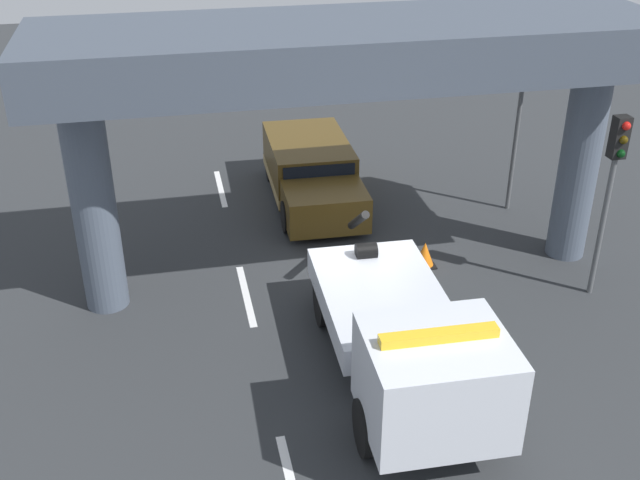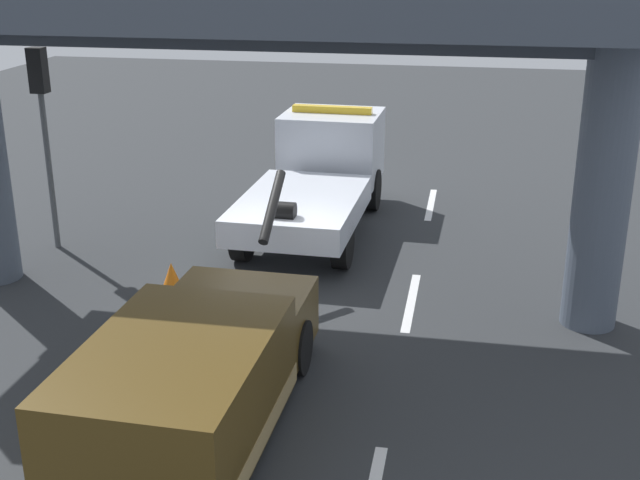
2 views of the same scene
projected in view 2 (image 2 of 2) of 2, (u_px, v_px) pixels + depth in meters
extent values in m
cube|color=#2D3033|center=(278.00, 294.00, 15.61)|extent=(60.00, 40.00, 0.10)
cube|color=silver|center=(411.00, 302.00, 15.16)|extent=(2.60, 0.16, 0.01)
cube|color=silver|center=(431.00, 204.00, 20.70)|extent=(2.60, 0.16, 0.01)
cube|color=silver|center=(301.00, 209.00, 17.34)|extent=(3.90, 2.50, 0.55)
cube|color=silver|center=(332.00, 146.00, 20.21)|extent=(2.11, 2.36, 1.65)
cube|color=black|center=(337.00, 126.00, 20.65)|extent=(0.12, 2.21, 0.66)
cube|color=teal|center=(245.00, 209.00, 17.60)|extent=(3.65, 0.12, 0.20)
cylinder|color=black|center=(272.00, 207.00, 15.07)|extent=(1.42, 0.22, 1.07)
cylinder|color=black|center=(284.00, 211.00, 15.93)|extent=(0.37, 0.46, 0.36)
cube|color=yellow|center=(332.00, 109.00, 19.90)|extent=(0.29, 1.93, 0.16)
cylinder|color=black|center=(289.00, 185.00, 20.56)|extent=(1.01, 0.35, 1.00)
cylinder|color=black|center=(372.00, 190.00, 20.15)|extent=(1.01, 0.35, 1.00)
cylinder|color=black|center=(243.00, 237.00, 16.98)|extent=(1.01, 0.35, 1.00)
cylinder|color=black|center=(343.00, 244.00, 16.57)|extent=(1.01, 0.35, 1.00)
cube|color=#4C3814|center=(177.00, 393.00, 10.35)|extent=(3.51, 2.29, 1.35)
cube|color=#4C3814|center=(240.00, 320.00, 12.80)|extent=(1.78, 2.16, 0.95)
cube|color=black|center=(221.00, 314.00, 11.85)|extent=(0.11, 1.94, 0.59)
cube|color=#9E8451|center=(179.00, 428.00, 10.52)|extent=(3.53, 2.31, 0.28)
cylinder|color=black|center=(178.00, 335.00, 12.95)|extent=(0.85, 0.30, 0.84)
cylinder|color=black|center=(298.00, 347.00, 12.57)|extent=(0.85, 0.30, 0.84)
cylinder|color=black|center=(73.00, 461.00, 9.83)|extent=(0.85, 0.30, 0.84)
cylinder|color=#4C5666|center=(603.00, 187.00, 13.51)|extent=(0.92, 0.92, 4.86)
cube|color=#353C47|center=(269.00, 39.00, 13.69)|extent=(0.50, 12.68, 0.36)
cylinder|color=#515456|center=(50.00, 172.00, 17.31)|extent=(0.12, 0.12, 3.31)
cube|color=black|center=(38.00, 70.00, 16.59)|extent=(0.28, 0.32, 0.90)
sphere|color=red|center=(40.00, 54.00, 16.63)|extent=(0.18, 0.18, 0.18)
sphere|color=#3A2D06|center=(42.00, 69.00, 16.74)|extent=(0.18, 0.18, 0.18)
sphere|color=black|center=(44.00, 84.00, 16.84)|extent=(0.18, 0.18, 0.18)
cone|color=orange|center=(172.00, 279.00, 15.39)|extent=(0.47, 0.47, 0.62)
cube|color=black|center=(173.00, 293.00, 15.49)|extent=(0.52, 0.52, 0.03)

